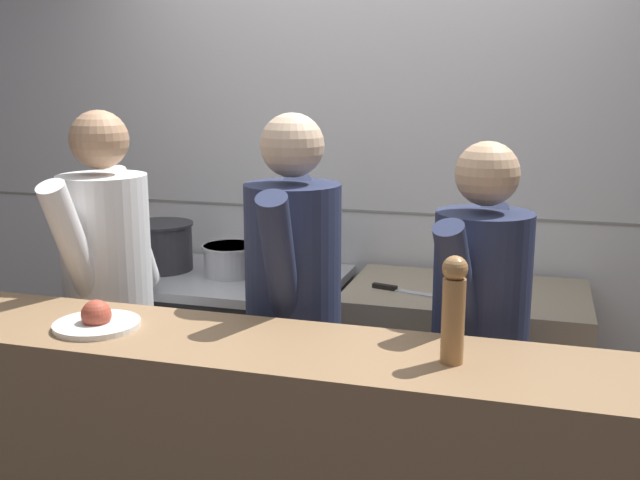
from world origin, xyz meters
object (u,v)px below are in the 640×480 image
Objects in this scene: sauce_pot at (231,259)px; chef_sous at (293,322)px; plated_dish_main at (97,321)px; braising_pot at (288,256)px; chefs_knife at (406,291)px; oven_range at (225,363)px; stock_pot at (161,245)px; chef_line at (479,350)px; mixing_bowl_steel at (487,279)px; chef_head_cook at (109,301)px; pepper_mill at (454,307)px.

chef_sous reaches higher than sauce_pot.
chef_sous is at bearing 46.35° from plated_dish_main.
chefs_knife is (0.56, -0.09, -0.09)m from braising_pot.
braising_pot is (0.29, -0.03, 0.04)m from sauce_pot.
sauce_pot is (0.04, 0.01, 0.52)m from oven_range.
chef_sous is (0.90, -0.71, -0.07)m from stock_pot.
chef_line reaches higher than plated_dish_main.
chef_head_cook is at bearing -152.71° from mixing_bowl_steel.
stock_pot is 1.70m from chef_line.
chef_head_cook is at bearing -79.01° from stock_pot.
sauce_pot is 1.21m from plated_dish_main.
stock_pot is 1.28m from plated_dish_main.
stock_pot is at bearing 100.30° from chef_head_cook.
plated_dish_main reaches higher than braising_pot.
oven_range is 0.65m from braising_pot.
stock_pot is 1.22m from chefs_knife.
mixing_bowl_steel is at bearing 43.49° from chef_sous.
chef_line is at bearing -28.39° from oven_range.
oven_range is 1.47m from chef_line.
mixing_bowl_steel is 0.98m from chef_sous.
oven_range is at bearing -160.41° from sauce_pot.
oven_range is 0.66× the size of chef_sous.
sauce_pot reaches higher than mixing_bowl_steel.
chef_sous is at bearing -69.68° from braising_pot.
stock_pot is at bearing -179.98° from sauce_pot.
braising_pot is at bearing 50.29° from chef_head_cook.
plated_dish_main reaches higher than mixing_bowl_steel.
pepper_mill is 0.18× the size of chef_head_cook.
plated_dish_main is (-0.22, -1.18, 0.05)m from braising_pot.
chefs_knife is 0.23× the size of chef_head_cook.
braising_pot is at bearing 103.37° from chef_sous.
braising_pot is 1.45m from pepper_mill.
plated_dish_main is at bearing -86.65° from sauce_pot.
sauce_pot is 0.99× the size of mixing_bowl_steel.
plated_dish_main is (-0.78, -1.09, 0.14)m from chefs_knife.
chefs_knife is 0.24× the size of chef_line.
pepper_mill is at bearing -90.43° from mixing_bowl_steel.
stock_pot is 1.17× the size of sauce_pot.
chef_sous reaches higher than plated_dish_main.
stock_pot is at bearing 177.28° from braising_pot.
sauce_pot is at bearing 134.37° from pepper_mill.
chef_head_cook is (-0.52, -0.64, -0.07)m from braising_pot.
braising_pot is 1.20m from plated_dish_main.
braising_pot is at bearing -3.13° from oven_range.
chefs_knife is 1.26× the size of pepper_mill.
chef_sous is (0.58, -0.70, 0.49)m from oven_range.
oven_range is at bearing 176.87° from braising_pot.
mixing_bowl_steel is 0.16× the size of chef_sous.
pepper_mill reaches higher than mixing_bowl_steel.
chef_head_cook reaches higher than mixing_bowl_steel.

